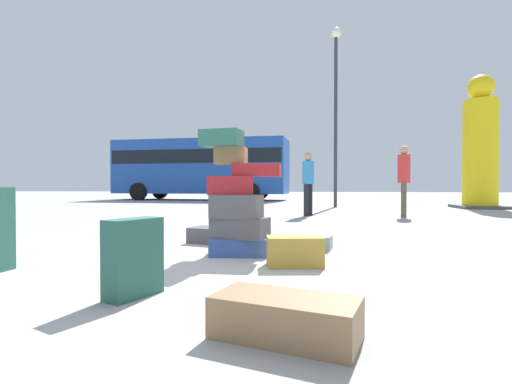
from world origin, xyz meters
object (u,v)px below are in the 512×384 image
at_px(person_tourist_with_camera, 404,174).
at_px(parked_bus, 201,165).
at_px(suitcase_charcoal_foreground_far, 218,235).
at_px(suitcase_teal_foreground_near, 133,258).
at_px(suitcase_brown_upright_blue, 286,317).
at_px(suitcase_tower, 238,202).
at_px(suitcase_slate_white_trunk, 307,242).
at_px(person_bearded_onlooker, 308,178).
at_px(lamp_post, 336,91).
at_px(suitcase_tan_right_side, 295,251).
at_px(yellow_dummy_statue, 480,149).

relative_size(person_tourist_with_camera, parked_bus, 0.19).
bearing_deg(suitcase_charcoal_foreground_far, suitcase_teal_foreground_near, -75.09).
bearing_deg(parked_bus, suitcase_teal_foreground_near, -71.78).
bearing_deg(suitcase_brown_upright_blue, parked_bus, 123.62).
relative_size(suitcase_brown_upright_blue, person_tourist_with_camera, 0.42).
distance_m(suitcase_tower, suitcase_teal_foreground_near, 1.80).
bearing_deg(suitcase_slate_white_trunk, person_bearded_onlooker, 100.81).
bearing_deg(person_bearded_onlooker, parked_bus, -121.99).
height_order(suitcase_tower, lamp_post, lamp_post).
bearing_deg(suitcase_charcoal_foreground_far, lamp_post, 91.43).
bearing_deg(suitcase_tan_right_side, suitcase_teal_foreground_near, -142.40).
height_order(suitcase_slate_white_trunk, parked_bus, parked_bus).
bearing_deg(suitcase_teal_foreground_near, person_bearded_onlooker, 104.90).
xyz_separation_m(suitcase_teal_foreground_near, person_bearded_onlooker, (1.18, 7.31, 0.69)).
distance_m(person_tourist_with_camera, lamp_post, 5.23).
bearing_deg(yellow_dummy_statue, suitcase_slate_white_trunk, -122.03).
bearing_deg(yellow_dummy_statue, person_tourist_with_camera, -130.31).
bearing_deg(suitcase_charcoal_foreground_far, suitcase_brown_upright_blue, -55.39).
height_order(suitcase_brown_upright_blue, parked_bus, parked_bus).
relative_size(suitcase_slate_white_trunk, person_bearded_onlooker, 0.36).
distance_m(suitcase_tower, suitcase_brown_upright_blue, 2.45).
bearing_deg(parked_bus, suitcase_tower, -68.81).
height_order(yellow_dummy_statue, parked_bus, yellow_dummy_statue).
distance_m(suitcase_teal_foreground_near, person_bearded_onlooker, 7.44).
xyz_separation_m(suitcase_tan_right_side, person_tourist_with_camera, (2.45, 6.19, 0.91)).
xyz_separation_m(person_tourist_with_camera, lamp_post, (-1.41, 3.99, 3.08)).
distance_m(suitcase_teal_foreground_near, yellow_dummy_statue, 13.46).
distance_m(suitcase_charcoal_foreground_far, parked_bus, 15.48).
bearing_deg(suitcase_teal_foreground_near, suitcase_charcoal_foreground_far, 114.05).
distance_m(person_bearded_onlooker, lamp_post, 5.21).
xyz_separation_m(suitcase_brown_upright_blue, lamp_post, (1.02, 11.94, 4.02)).
relative_size(suitcase_charcoal_foreground_far, parked_bus, 0.08).
distance_m(suitcase_brown_upright_blue, lamp_post, 12.64).
bearing_deg(suitcase_tower, lamp_post, 79.95).
bearing_deg(person_bearded_onlooker, lamp_post, -164.98).
xyz_separation_m(yellow_dummy_statue, parked_bus, (-11.46, 5.84, -0.18)).
height_order(suitcase_slate_white_trunk, person_tourist_with_camera, person_tourist_with_camera).
bearing_deg(person_tourist_with_camera, person_bearded_onlooker, -79.27).
bearing_deg(person_tourist_with_camera, suitcase_brown_upright_blue, -7.51).
bearing_deg(yellow_dummy_statue, suitcase_tower, -124.03).
xyz_separation_m(person_bearded_onlooker, person_tourist_with_camera, (2.35, 0.05, 0.08)).
xyz_separation_m(suitcase_slate_white_trunk, suitcase_brown_upright_blue, (-0.09, -2.79, 0.02)).
relative_size(person_tourist_with_camera, lamp_post, 0.28).
height_order(suitcase_slate_white_trunk, suitcase_teal_foreground_near, suitcase_teal_foreground_near).
bearing_deg(suitcase_brown_upright_blue, suitcase_slate_white_trunk, 104.23).
bearing_deg(suitcase_teal_foreground_near, suitcase_slate_white_trunk, 85.52).
bearing_deg(suitcase_teal_foreground_near, lamp_post, 103.48).
distance_m(suitcase_slate_white_trunk, lamp_post, 10.04).
bearing_deg(suitcase_charcoal_foreground_far, suitcase_tan_right_side, -36.12).
height_order(suitcase_tan_right_side, suitcase_brown_upright_blue, suitcase_tan_right_side).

